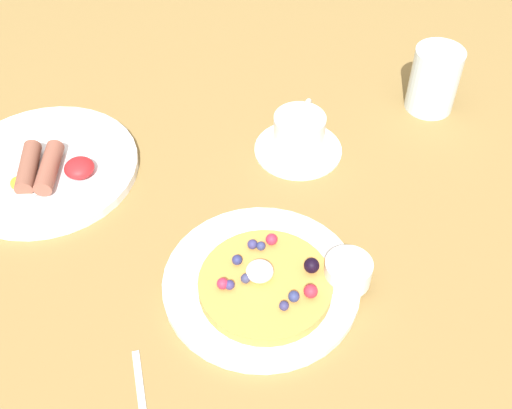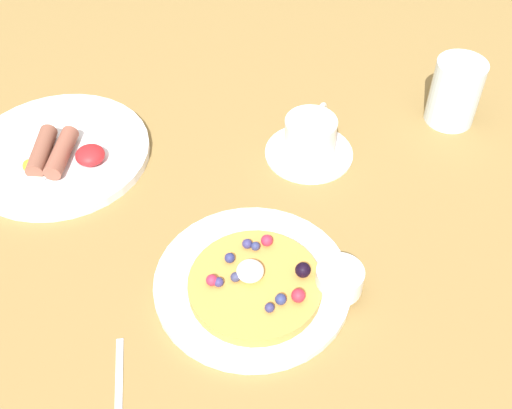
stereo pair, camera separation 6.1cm
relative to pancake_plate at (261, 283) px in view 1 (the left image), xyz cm
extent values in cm
cube|color=olive|center=(-3.84, 7.58, -2.08)|extent=(181.30, 133.27, 3.00)
cylinder|color=white|center=(0.00, 0.00, 0.00)|extent=(24.06, 24.06, 1.15)
cylinder|color=#C98C3F|center=(0.39, -1.25, 1.31)|extent=(16.06, 16.06, 1.47)
sphere|color=navy|center=(-2.86, 1.59, 2.67)|extent=(1.26, 1.26, 1.26)
sphere|color=navy|center=(2.27, -5.22, 2.61)|extent=(1.14, 1.14, 1.14)
sphere|color=#35375B|center=(-1.94, -1.20, 2.63)|extent=(1.18, 1.18, 1.18)
sphere|color=navy|center=(3.50, -4.06, 2.71)|extent=(1.34, 1.34, 1.34)
sphere|color=red|center=(5.49, -3.55, 2.87)|extent=(1.66, 1.66, 1.66)
sphere|color=navy|center=(-0.92, 3.93, 2.67)|extent=(1.25, 1.25, 1.25)
sphere|color=navy|center=(-4.33, -2.04, 2.63)|extent=(1.18, 1.18, 1.18)
sphere|color=#C62744|center=(-4.65, -1.89, 2.74)|extent=(1.39, 1.39, 1.39)
sphere|color=navy|center=(0.13, 3.65, 2.61)|extent=(1.14, 1.14, 1.14)
sphere|color=#CA2641|center=(1.49, 4.51, 2.78)|extent=(1.48, 1.48, 1.48)
sphere|color=black|center=(5.97, 0.06, 2.98)|extent=(1.88, 1.88, 1.88)
ellipsoid|color=white|center=(-0.24, -0.50, 3.03)|extent=(3.29, 3.29, 1.97)
cylinder|color=white|center=(10.32, -0.46, 2.20)|extent=(5.69, 5.69, 3.25)
cylinder|color=#652809|center=(10.32, -0.46, 2.85)|extent=(4.66, 4.66, 0.39)
cylinder|color=white|center=(-29.88, 21.66, 0.12)|extent=(26.40, 26.40, 1.39)
cylinder|color=brown|center=(-28.53, 19.58, 2.08)|extent=(2.84, 8.97, 2.53)
cylinder|color=brown|center=(-31.44, 19.73, 2.08)|extent=(2.96, 9.00, 2.53)
ellipsoid|color=white|center=(-32.49, 17.07, 1.12)|extent=(7.08, 6.02, 0.60)
sphere|color=yellow|center=(-32.49, 17.07, 1.62)|extent=(2.00, 2.00, 2.00)
ellipsoid|color=red|center=(-24.38, 19.41, 1.97)|extent=(4.20, 4.20, 2.31)
cylinder|color=white|center=(6.78, 24.36, -0.20)|extent=(12.98, 12.98, 0.75)
cylinder|color=white|center=(6.78, 24.36, 2.94)|extent=(7.49, 7.49, 5.53)
torus|color=white|center=(8.35, 28.84, 3.22)|extent=(2.05, 3.94, 3.90)
cylinder|color=#87614B|center=(6.78, 24.36, 4.72)|extent=(6.37, 6.37, 0.44)
cube|color=silver|center=(-13.73, -13.38, -0.43)|extent=(2.67, 10.08, 0.30)
cylinder|color=silver|center=(28.55, 33.93, 4.57)|extent=(7.50, 7.50, 10.29)
camera|label=1|loc=(-2.85, -45.95, 63.20)|focal=44.72mm
camera|label=2|loc=(3.22, -45.91, 63.20)|focal=44.72mm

